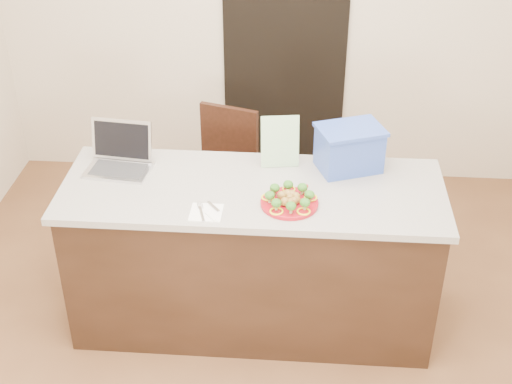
# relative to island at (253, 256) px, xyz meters

# --- Properties ---
(ground) EXTENTS (4.00, 4.00, 0.00)m
(ground) POSITION_rel_island_xyz_m (0.00, -0.25, -0.46)
(ground) COLOR brown
(ground) RESTS_ON ground
(room_shell) EXTENTS (4.00, 4.00, 4.00)m
(room_shell) POSITION_rel_island_xyz_m (0.00, -0.25, 1.16)
(room_shell) COLOR white
(room_shell) RESTS_ON ground
(doorway) EXTENTS (0.90, 0.02, 2.00)m
(doorway) POSITION_rel_island_xyz_m (0.10, 1.73, 0.54)
(doorway) COLOR black
(doorway) RESTS_ON ground
(island) EXTENTS (2.06, 0.76, 0.92)m
(island) POSITION_rel_island_xyz_m (0.00, 0.00, 0.00)
(island) COLOR black
(island) RESTS_ON ground
(plate) EXTENTS (0.30, 0.30, 0.02)m
(plate) POSITION_rel_island_xyz_m (0.20, -0.15, 0.47)
(plate) COLOR maroon
(plate) RESTS_ON island
(meatballs) EXTENTS (0.12, 0.12, 0.04)m
(meatballs) POSITION_rel_island_xyz_m (0.21, -0.15, 0.50)
(meatballs) COLOR olive
(meatballs) RESTS_ON plate
(broccoli) EXTENTS (0.26, 0.26, 0.04)m
(broccoli) POSITION_rel_island_xyz_m (0.20, -0.15, 0.52)
(broccoli) COLOR #215416
(broccoli) RESTS_ON plate
(pepper_rings) EXTENTS (0.29, 0.29, 0.01)m
(pepper_rings) POSITION_rel_island_xyz_m (0.20, -0.15, 0.48)
(pepper_rings) COLOR yellow
(pepper_rings) RESTS_ON plate
(napkin) EXTENTS (0.16, 0.16, 0.01)m
(napkin) POSITION_rel_island_xyz_m (-0.21, -0.26, 0.46)
(napkin) COLOR white
(napkin) RESTS_ON island
(fork) EXTENTS (0.05, 0.17, 0.00)m
(fork) POSITION_rel_island_xyz_m (-0.23, -0.25, 0.47)
(fork) COLOR #BBBBC0
(fork) RESTS_ON napkin
(knife) EXTENTS (0.08, 0.18, 0.01)m
(knife) POSITION_rel_island_xyz_m (-0.18, -0.28, 0.47)
(knife) COLOR white
(knife) RESTS_ON napkin
(yogurt_bottle) EXTENTS (0.03, 0.03, 0.07)m
(yogurt_bottle) POSITION_rel_island_xyz_m (0.29, -0.07, 0.49)
(yogurt_bottle) COLOR beige
(yogurt_bottle) RESTS_ON island
(laptop) EXTENTS (0.37, 0.31, 0.25)m
(laptop) POSITION_rel_island_xyz_m (-0.75, 0.17, 0.52)
(laptop) COLOR silver
(laptop) RESTS_ON island
(leaflet) EXTENTS (0.21, 0.08, 0.30)m
(leaflet) POSITION_rel_island_xyz_m (0.13, 0.25, 0.61)
(leaflet) COLOR white
(leaflet) RESTS_ON island
(blue_box) EXTENTS (0.42, 0.36, 0.25)m
(blue_box) POSITION_rel_island_xyz_m (0.51, 0.25, 0.58)
(blue_box) COLOR #2D49A5
(blue_box) RESTS_ON island
(chair) EXTENTS (0.51, 0.52, 0.92)m
(chair) POSITION_rel_island_xyz_m (-0.23, 0.88, 0.06)
(chair) COLOR #33180F
(chair) RESTS_ON ground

